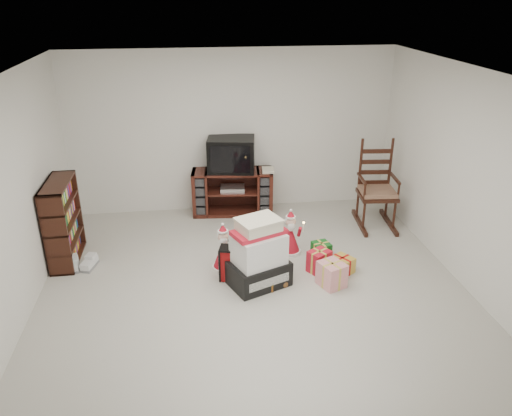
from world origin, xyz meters
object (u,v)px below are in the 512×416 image
Objects in this scene: mrs_claus_figurine at (223,252)px; gift_cluster at (325,262)px; gift_pile at (259,257)px; sneaker_pair at (81,264)px; santa_figurine at (290,237)px; tv_stand at (233,192)px; rocking_chair at (375,195)px; teddy_bear at (278,272)px; crt_television at (231,154)px; red_suitcase at (235,264)px; bookshelf at (63,223)px.

gift_cluster is at bearing -10.59° from mrs_claus_figurine.
gift_pile reaches higher than sneaker_pair.
gift_pile is at bearing -16.71° from sneaker_pair.
santa_figurine is at bearing 17.75° from mrs_claus_figurine.
rocking_chair reaches higher than tv_stand.
mrs_claus_figurine is at bearing 144.46° from teddy_bear.
sneaker_pair is 0.51× the size of crt_television.
red_suitcase is 2.15m from crt_television.
crt_television is at bearing 121.64° from tv_stand.
crt_television is (-0.34, 2.16, 0.81)m from teddy_bear.
mrs_claus_figurine is (2.01, -0.53, -0.28)m from bookshelf.
santa_figurine is (-1.44, -0.75, -0.21)m from rocking_chair.
mrs_claus_figurine is at bearing -14.78° from bookshelf.
gift_cluster is at bearing -54.36° from crt_television.
sneaker_pair is (-2.08, -1.44, -0.30)m from tv_stand.
rocking_chair is 2.58× the size of red_suitcase.
gift_pile is 1.36× the size of mrs_claus_figurine.
gift_cluster is (0.64, 0.21, -0.02)m from teddy_bear.
sneaker_pair is at bearing 163.75° from teddy_bear.
rocking_chair reaches higher than teddy_bear.
mrs_claus_figurine is at bearing -162.25° from santa_figurine.
tv_stand reaches higher than teddy_bear.
sneaker_pair is at bearing 178.67° from red_suitcase.
santa_figurine is at bearing 50.45° from red_suitcase.
red_suitcase is 0.67× the size of crt_television.
rocking_chair is at bearing 13.71° from gift_pile.
bookshelf is 2.10m from mrs_claus_figurine.
red_suitcase is 1.15m from gift_cluster.
rocking_chair is at bearing 40.36° from teddy_bear.
tv_stand is at bearing 69.88° from gift_pile.
mrs_claus_figurine is at bearing -150.48° from rocking_chair.
tv_stand is 2.00m from red_suitcase.
mrs_claus_figurine is 0.74× the size of gift_cluster.
crt_television is at bearing 70.06° from gift_pile.
mrs_claus_figurine is 1.83m from sneaker_pair.
santa_figurine is at bearing 67.70° from teddy_bear.
rocking_chair is 2.13× the size of mrs_claus_figurine.
rocking_chair is 1.57× the size of gift_cluster.
gift_pile is at bearing -21.70° from bookshelf.
teddy_bear is at bearing -20.28° from bookshelf.
sneaker_pair is at bearing 139.70° from gift_pile.
tv_stand is 2.18m from gift_cluster.
crt_television is (0.28, 1.72, 0.72)m from mrs_claus_figurine.
teddy_bear is 0.54× the size of mrs_claus_figurine.
gift_pile reaches higher than tv_stand.
teddy_bear is 0.44× the size of crt_television.
tv_stand is 2.58m from bookshelf.
red_suitcase reaches higher than gift_cluster.
rocking_chair is 4.25m from sneaker_pair.
tv_stand is 1.55m from santa_figurine.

